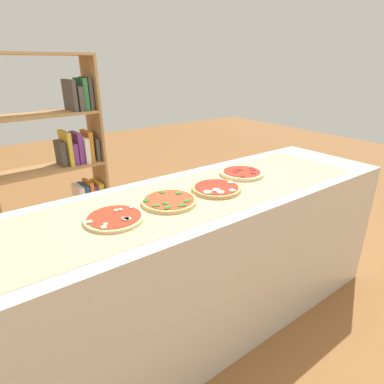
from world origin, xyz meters
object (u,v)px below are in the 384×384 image
object	(u,v)px
bookshelf	(66,176)
pizza_mozzarella_2	(217,188)
pizza_mushroom_0	(114,218)
pizza_spinach_1	(169,201)
pizza_pepperoni_3	(242,173)

from	to	relation	value
bookshelf	pizza_mozzarella_2	bearing A→B (deg)	-69.92
pizza_mushroom_0	pizza_spinach_1	bearing A→B (deg)	2.04
pizza_pepperoni_3	pizza_mushroom_0	bearing A→B (deg)	-173.27
pizza_mozzarella_2	bookshelf	bearing A→B (deg)	110.08
pizza_mozzarella_2	bookshelf	distance (m)	1.36
pizza_mushroom_0	pizza_spinach_1	distance (m)	0.30
pizza_spinach_1	pizza_mozzarella_2	distance (m)	0.30
pizza_spinach_1	pizza_mozzarella_2	world-z (taller)	pizza_mozzarella_2
pizza_spinach_1	bookshelf	distance (m)	1.28
pizza_mushroom_0	pizza_mozzarella_2	size ratio (longest dim) A/B	1.00
pizza_mozzarella_2	pizza_pepperoni_3	bearing A→B (deg)	19.75
pizza_spinach_1	pizza_mozzarella_2	bearing A→B (deg)	-2.38
pizza_mozzarella_2	pizza_pepperoni_3	size ratio (longest dim) A/B	0.98
pizza_mushroom_0	pizza_spinach_1	size ratio (longest dim) A/B	0.97
pizza_spinach_1	pizza_pepperoni_3	distance (m)	0.61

